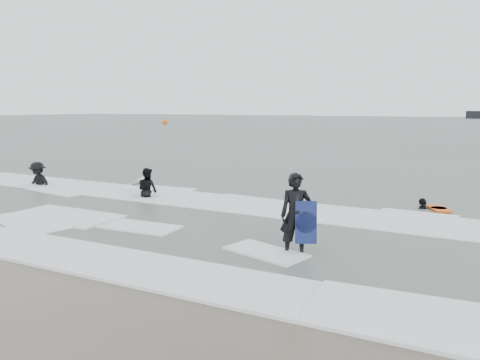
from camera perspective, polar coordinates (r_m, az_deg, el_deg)
The scene contains 9 objects.
ground at distance 11.05m, azimuth -12.33°, elevation -9.24°, with size 320.00×320.00×0.00m, color brown.
sea at distance 88.31m, azimuth 23.43°, elevation 6.04°, with size 320.00×320.00×0.00m, color #47544C.
surfer_centre at distance 11.00m, azimuth 6.72°, elevation -9.18°, with size 0.71×0.47×1.96m, color black.
surfer_wading at distance 17.90m, azimuth -11.18°, elevation -2.21°, with size 0.83×0.65×1.71m, color black.
surfer_breaker at distance 21.85m, azimuth -23.35°, elevation -0.77°, with size 1.25×0.72×1.93m, color black.
surfer_right_near at distance 16.75m, azimuth 21.38°, elevation -3.43°, with size 0.91×0.38×1.55m, color black.
surf_foam at distance 13.95m, azimuth -2.50°, elevation -5.04°, with size 30.03×9.06×0.09m.
bodyboards at distance 14.57m, azimuth 5.43°, elevation -2.62°, with size 11.07×7.30×1.25m.
buoy at distance 91.36m, azimuth -9.15°, elevation 6.96°, with size 1.00×1.00×1.65m.
Camera 1 is at (6.83, -7.99, 3.41)m, focal length 35.00 mm.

